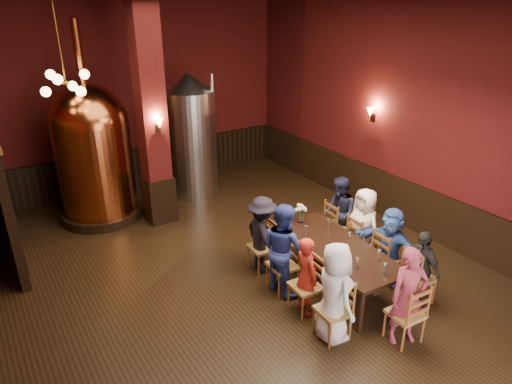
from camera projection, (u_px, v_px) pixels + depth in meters
room at (236, 154)px, 7.16m from camera, size 10.00×10.02×4.50m
wainscot_right at (395, 198)px, 9.85m from camera, size 0.08×9.90×1.00m
wainscot_back at (138, 166)px, 11.67m from camera, size 7.90×0.08×1.00m
column at (152, 119)px, 9.16m from camera, size 0.58×0.58×4.50m
partition at (0, 192)px, 8.43m from camera, size 0.22×3.50×2.40m
pendant_cluster at (65, 83)px, 8.14m from camera, size 0.90×0.90×1.70m
sconce_wall at (373, 114)px, 9.75m from camera, size 0.20×0.20×0.36m
sconce_column at (158, 125)px, 8.95m from camera, size 0.20×0.20×0.36m
dining_table at (337, 249)px, 7.53m from camera, size 1.16×2.46×0.75m
chair_0 at (333, 310)px, 6.45m from camera, size 0.49×0.49×0.92m
person_0 at (334, 293)px, 6.33m from camera, size 0.60×0.82×1.52m
chair_1 at (306, 286)px, 6.98m from camera, size 0.49×0.49×0.92m
person_1 at (306, 276)px, 6.91m from camera, size 0.37×0.51×1.30m
chair_2 at (283, 265)px, 7.51m from camera, size 0.49×0.49×0.92m
person_2 at (283, 248)px, 7.38m from camera, size 0.44×0.79×1.57m
chair_3 at (262, 247)px, 8.04m from camera, size 0.49×0.49×0.92m
person_3 at (262, 235)px, 7.94m from camera, size 0.62×0.97×1.42m
chair_4 at (418, 277)px, 7.21m from camera, size 0.49×0.49×0.92m
person_4 at (420, 267)px, 7.14m from camera, size 0.38×0.77×1.27m
chair_5 at (388, 257)px, 7.74m from camera, size 0.49×0.49×0.92m
person_5 at (389, 246)px, 7.65m from camera, size 0.56×1.31×1.37m
chair_6 at (362, 240)px, 8.27m from camera, size 0.49×0.49×0.92m
person_6 at (363, 227)px, 8.16m from camera, size 0.47×0.72×1.46m
chair_7 at (338, 225)px, 8.81m from camera, size 0.49×0.49×0.92m
person_7 at (339, 213)px, 8.70m from camera, size 0.58×0.77×1.43m
chair_8 at (406, 313)px, 6.39m from camera, size 0.49×0.49×0.92m
person_8 at (408, 297)px, 6.28m from camera, size 0.63×0.53×1.48m
copper_kettle at (94, 152)px, 9.59m from camera, size 1.81×1.81×4.14m
steel_vessel at (191, 135)px, 10.83m from camera, size 1.55×1.55×2.93m
rose_vase at (301, 210)px, 8.20m from camera, size 0.21×0.21×0.36m
wine_glass_0 at (379, 255)px, 7.10m from camera, size 0.07×0.07×0.17m
wine_glass_1 at (350, 237)px, 7.61m from camera, size 0.07×0.07×0.17m
wine_glass_2 at (344, 257)px, 7.03m from camera, size 0.07×0.07×0.17m
wine_glass_3 at (329, 223)px, 8.06m from camera, size 0.07×0.07×0.17m
wine_glass_4 at (306, 230)px, 7.83m from camera, size 0.07×0.07×0.17m
wine_glass_5 at (357, 263)px, 6.88m from camera, size 0.07×0.07×0.17m
wine_glass_6 at (385, 269)px, 6.74m from camera, size 0.07×0.07×0.17m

